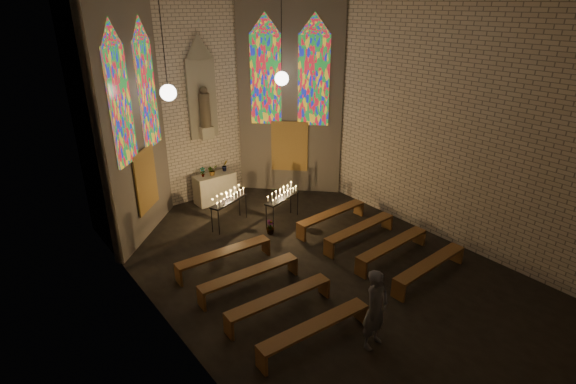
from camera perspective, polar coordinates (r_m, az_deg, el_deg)
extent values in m
plane|color=black|center=(11.94, 3.93, -9.76)|extent=(12.00, 12.00, 0.00)
cube|color=#C1B3A1|center=(15.30, -11.01, 11.57)|extent=(8.00, 0.02, 7.00)
cube|color=#C1B3A1|center=(8.45, -16.22, 1.50)|extent=(0.02, 12.00, 7.00)
cube|color=#C1B3A1|center=(13.39, 17.49, 9.28)|extent=(0.02, 12.00, 7.00)
cube|color=#C1B3A1|center=(13.14, -19.22, 8.81)|extent=(2.72, 2.72, 7.00)
cube|color=#C1B3A1|center=(15.71, 0.28, 12.29)|extent=(2.72, 2.72, 7.00)
cube|color=#4C3F8C|center=(12.26, -20.46, 10.08)|extent=(0.78, 0.78, 3.00)
cube|color=#4C3F8C|center=(13.68, -17.43, 11.73)|extent=(0.78, 0.78, 3.00)
cube|color=#4C3F8C|center=(15.59, -2.83, 14.04)|extent=(0.78, 0.78, 3.00)
cube|color=#4C3F8C|center=(15.39, 3.30, 13.91)|extent=(0.78, 0.78, 3.00)
cube|color=brown|center=(13.59, -17.59, 1.48)|extent=(0.95, 0.95, 1.80)
cube|color=brown|center=(15.99, 0.20, 5.83)|extent=(0.95, 0.95, 1.80)
cube|color=gray|center=(15.23, -10.87, 11.53)|extent=(1.00, 0.12, 2.60)
cone|color=gray|center=(14.99, -11.37, 17.70)|extent=(1.00, 1.00, 0.80)
cube|color=#ADA78D|center=(15.37, -10.32, 7.44)|extent=(0.45, 0.30, 0.40)
cylinder|color=brown|center=(15.18, -10.52, 10.16)|extent=(0.36, 0.36, 1.10)
sphere|color=brown|center=(15.05, -10.71, 12.57)|extent=(0.26, 0.26, 0.26)
sphere|color=white|center=(12.69, -14.97, 12.08)|extent=(0.44, 0.44, 0.44)
cylinder|color=black|center=(12.51, -15.66, 18.36)|extent=(0.02, 0.02, 2.80)
sphere|color=white|center=(14.57, -0.81, 14.21)|extent=(0.44, 0.44, 0.44)
cylinder|color=black|center=(14.42, -0.84, 19.71)|extent=(0.02, 0.02, 2.80)
cube|color=#ADA78D|center=(15.71, -9.26, 0.52)|extent=(1.40, 0.60, 1.00)
imported|color=#4C723F|center=(15.32, -10.79, 2.51)|extent=(0.21, 0.18, 0.34)
imported|color=#4C723F|center=(15.40, -9.62, 2.75)|extent=(0.35, 0.32, 0.36)
imported|color=#4C723F|center=(15.72, -8.05, 3.33)|extent=(0.22, 0.18, 0.39)
imported|color=#4C723F|center=(13.50, -2.26, -4.47)|extent=(0.32, 0.32, 0.43)
cube|color=black|center=(13.86, -7.52, -1.12)|extent=(1.46, 0.81, 0.04)
cylinder|color=black|center=(13.50, -8.78, -3.85)|extent=(0.03, 0.03, 0.80)
cylinder|color=black|center=(14.43, -5.34, -1.82)|extent=(0.03, 0.03, 0.80)
cylinder|color=black|center=(13.67, -9.64, -3.57)|extent=(0.03, 0.03, 0.80)
cylinder|color=black|center=(14.58, -6.18, -1.58)|extent=(0.03, 0.03, 0.80)
cube|color=black|center=(13.93, -0.72, -0.74)|extent=(1.47, 0.78, 0.05)
cylinder|color=black|center=(13.54, -1.86, -3.47)|extent=(0.03, 0.03, 0.81)
cylinder|color=black|center=(14.55, 1.23, -1.48)|extent=(0.03, 0.03, 0.81)
cylinder|color=black|center=(13.69, -2.78, -3.19)|extent=(0.03, 0.03, 0.81)
cylinder|color=black|center=(14.68, 0.35, -1.24)|extent=(0.03, 0.03, 0.81)
cube|color=brown|center=(11.86, -8.11, -7.56)|extent=(2.62, 0.50, 0.06)
cube|color=brown|center=(11.57, -13.73, -10.26)|extent=(0.08, 0.37, 0.47)
cube|color=brown|center=(12.50, -2.84, -6.84)|extent=(0.08, 0.37, 0.47)
cube|color=brown|center=(13.85, 5.57, -2.65)|extent=(2.62, 0.50, 0.06)
cube|color=brown|center=(13.16, 1.65, -5.16)|extent=(0.08, 0.37, 0.47)
cube|color=brown|center=(14.81, 8.96, -2.04)|extent=(0.08, 0.37, 0.47)
cube|color=brown|center=(10.98, -4.91, -10.15)|extent=(2.62, 0.50, 0.06)
cube|color=brown|center=(10.66, -10.94, -13.21)|extent=(0.08, 0.37, 0.47)
cube|color=brown|center=(11.67, 0.59, -9.19)|extent=(0.08, 0.37, 0.47)
cube|color=brown|center=(13.10, 9.15, -4.45)|extent=(2.62, 0.50, 0.06)
cube|color=brown|center=(12.38, 5.20, -7.24)|extent=(0.08, 0.37, 0.47)
cube|color=brown|center=(14.11, 12.47, -3.67)|extent=(0.08, 0.37, 0.47)
cube|color=brown|center=(10.16, -1.11, -13.15)|extent=(2.62, 0.50, 0.06)
cube|color=brown|center=(9.81, -7.55, -16.66)|extent=(0.08, 0.37, 0.47)
cube|color=brown|center=(10.92, 4.58, -11.84)|extent=(0.08, 0.37, 0.47)
cube|color=brown|center=(12.43, 13.16, -6.43)|extent=(2.62, 0.50, 0.06)
cube|color=brown|center=(11.67, 9.23, -9.55)|extent=(0.08, 0.37, 0.47)
cube|color=brown|center=(13.48, 16.34, -5.45)|extent=(0.08, 0.37, 0.47)
cube|color=brown|center=(9.43, 3.45, -16.56)|extent=(2.62, 0.50, 0.06)
cube|color=brown|center=(9.04, -3.39, -20.65)|extent=(0.08, 0.37, 0.47)
cube|color=brown|center=(10.25, 9.22, -14.79)|extent=(0.08, 0.37, 0.47)
cube|color=brown|center=(11.83, 17.63, -8.59)|extent=(2.62, 0.50, 0.06)
cube|color=brown|center=(11.04, 13.83, -12.08)|extent=(0.08, 0.37, 0.47)
cube|color=brown|center=(12.93, 20.58, -7.36)|extent=(0.08, 0.37, 0.47)
imported|color=#494952|center=(9.32, 11.08, -14.43)|extent=(0.69, 0.51, 1.74)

